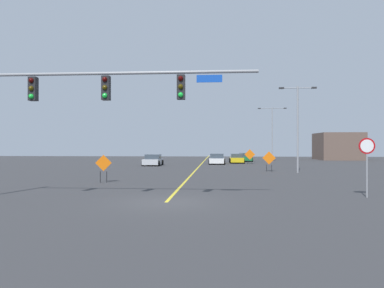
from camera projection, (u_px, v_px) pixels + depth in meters
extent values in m
plane|color=#38383A|center=(166.00, 202.00, 15.56)|extent=(130.73, 130.73, 0.00)
cube|color=yellow|center=(203.00, 163.00, 51.77)|extent=(0.16, 72.63, 0.01)
cylinder|color=gray|center=(106.00, 73.00, 15.77)|extent=(13.16, 0.14, 0.14)
cube|color=black|center=(33.00, 89.00, 16.01)|extent=(0.34, 0.32, 1.05)
sphere|color=#3A0503|center=(31.00, 80.00, 15.84)|extent=(0.22, 0.22, 0.22)
sphere|color=#3C3106|center=(31.00, 88.00, 15.84)|extent=(0.22, 0.22, 0.22)
sphere|color=green|center=(31.00, 96.00, 15.84)|extent=(0.22, 0.22, 0.22)
cube|color=black|center=(106.00, 88.00, 15.77)|extent=(0.34, 0.32, 1.05)
sphere|color=#3A0503|center=(105.00, 79.00, 15.60)|extent=(0.22, 0.22, 0.22)
sphere|color=#3C3106|center=(105.00, 88.00, 15.60)|extent=(0.22, 0.22, 0.22)
sphere|color=green|center=(105.00, 96.00, 15.60)|extent=(0.22, 0.22, 0.22)
cube|color=black|center=(181.00, 87.00, 15.53)|extent=(0.34, 0.32, 1.05)
sphere|color=#3A0503|center=(181.00, 78.00, 15.36)|extent=(0.22, 0.22, 0.22)
sphere|color=#3C3106|center=(181.00, 87.00, 15.36)|extent=(0.22, 0.22, 0.22)
sphere|color=green|center=(181.00, 95.00, 15.36)|extent=(0.22, 0.22, 0.22)
cube|color=#1447B7|center=(209.00, 79.00, 15.44)|extent=(1.10, 0.03, 0.32)
cylinder|color=gray|center=(367.00, 176.00, 17.03)|extent=(0.07, 0.07, 2.05)
cylinder|color=#B20F14|center=(367.00, 146.00, 17.04)|extent=(0.76, 0.03, 0.76)
cylinder|color=white|center=(367.00, 146.00, 17.02)|extent=(0.61, 0.01, 0.61)
cylinder|color=gray|center=(272.00, 134.00, 56.46)|extent=(0.16, 0.16, 8.41)
cylinder|color=gray|center=(266.00, 108.00, 56.55)|extent=(1.99, 0.08, 0.08)
cube|color=#262628|center=(259.00, 108.00, 56.62)|extent=(0.44, 0.24, 0.14)
cylinder|color=gray|center=(279.00, 108.00, 56.40)|extent=(1.99, 0.08, 0.08)
cube|color=#262628|center=(285.00, 108.00, 56.33)|extent=(0.44, 0.24, 0.14)
cylinder|color=gray|center=(298.00, 129.00, 32.61)|extent=(0.16, 0.16, 7.80)
cylinder|color=gray|center=(290.00, 88.00, 32.68)|extent=(1.45, 0.08, 0.08)
cube|color=#262628|center=(281.00, 88.00, 32.73)|extent=(0.44, 0.24, 0.14)
cylinder|color=gray|center=(306.00, 88.00, 32.57)|extent=(1.45, 0.08, 0.08)
cube|color=#262628|center=(314.00, 88.00, 32.52)|extent=(0.44, 0.24, 0.14)
cube|color=orange|center=(269.00, 158.00, 34.09)|extent=(1.22, 0.27, 1.24)
cylinder|color=black|center=(266.00, 168.00, 34.15)|extent=(0.05, 0.05, 0.64)
cylinder|color=black|center=(272.00, 168.00, 34.03)|extent=(0.05, 0.05, 0.64)
cube|color=orange|center=(104.00, 163.00, 23.89)|extent=(1.08, 0.13, 1.08)
cylinder|color=black|center=(100.00, 177.00, 23.88)|extent=(0.05, 0.05, 0.74)
cylinder|color=black|center=(107.00, 177.00, 23.89)|extent=(0.05, 0.05, 0.74)
cube|color=orange|center=(250.00, 154.00, 47.53)|extent=(1.36, 0.35, 1.39)
cylinder|color=black|center=(248.00, 162.00, 47.60)|extent=(0.05, 0.05, 0.56)
cylinder|color=black|center=(252.00, 162.00, 47.44)|extent=(0.05, 0.05, 0.56)
cube|color=#B7BABF|center=(153.00, 162.00, 44.22)|extent=(1.94, 3.90, 0.65)
cube|color=#333D47|center=(153.00, 157.00, 44.41)|extent=(1.74, 1.91, 0.55)
cylinder|color=black|center=(143.00, 163.00, 42.93)|extent=(0.22, 0.64, 0.64)
cylinder|color=black|center=(159.00, 163.00, 42.78)|extent=(0.22, 0.64, 0.64)
cylinder|color=black|center=(147.00, 162.00, 45.65)|extent=(0.22, 0.64, 0.64)
cylinder|color=black|center=(162.00, 162.00, 45.50)|extent=(0.22, 0.64, 0.64)
cube|color=gold|center=(237.00, 160.00, 50.81)|extent=(1.82, 4.44, 0.61)
cube|color=#333D47|center=(237.00, 156.00, 50.59)|extent=(1.63, 2.17, 0.53)
cylinder|color=black|center=(242.00, 160.00, 52.30)|extent=(0.22, 0.64, 0.64)
cylinder|color=black|center=(230.00, 160.00, 52.42)|extent=(0.22, 0.64, 0.64)
cylinder|color=black|center=(244.00, 161.00, 49.20)|extent=(0.22, 0.64, 0.64)
cylinder|color=black|center=(231.00, 161.00, 49.32)|extent=(0.22, 0.64, 0.64)
cube|color=#196B38|center=(245.00, 158.00, 55.93)|extent=(1.92, 4.44, 0.61)
cube|color=#333D47|center=(245.00, 155.00, 55.71)|extent=(1.72, 2.52, 0.53)
cylinder|color=black|center=(250.00, 159.00, 57.41)|extent=(0.22, 0.64, 0.64)
cylinder|color=black|center=(238.00, 159.00, 57.55)|extent=(0.22, 0.64, 0.64)
cylinder|color=black|center=(252.00, 160.00, 54.32)|extent=(0.22, 0.64, 0.64)
cylinder|color=black|center=(239.00, 160.00, 54.45)|extent=(0.22, 0.64, 0.64)
cube|color=white|center=(217.00, 160.00, 47.69)|extent=(1.99, 4.11, 0.63)
cube|color=#333D47|center=(217.00, 156.00, 47.50)|extent=(1.75, 2.21, 0.59)
cylinder|color=black|center=(224.00, 161.00, 49.01)|extent=(0.24, 0.65, 0.64)
cylinder|color=black|center=(211.00, 161.00, 49.20)|extent=(0.24, 0.65, 0.64)
cylinder|color=black|center=(224.00, 162.00, 46.19)|extent=(0.24, 0.65, 0.64)
cylinder|color=black|center=(209.00, 162.00, 46.38)|extent=(0.24, 0.65, 0.64)
cube|color=brown|center=(338.00, 146.00, 62.48)|extent=(6.96, 7.47, 4.61)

